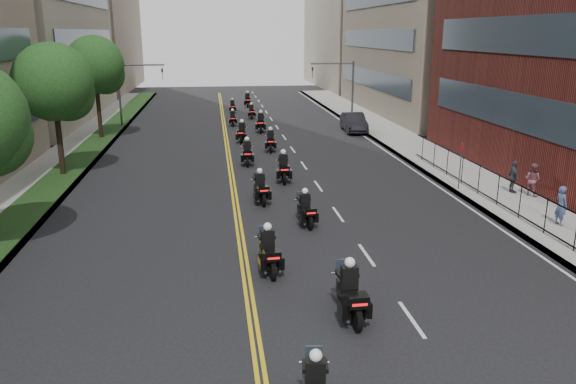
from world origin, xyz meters
name	(u,v)px	position (x,y,z in m)	size (l,w,h in m)	color
sidewalk_right	(436,160)	(12.00, 25.00, 0.07)	(4.00, 90.00, 0.15)	gray
sidewalk_left	(54,172)	(-12.00, 25.00, 0.07)	(4.00, 90.00, 0.15)	gray
grass_strip	(68,170)	(-11.20, 25.00, 0.17)	(2.00, 90.00, 0.04)	#163413
iron_fence	(532,208)	(11.00, 12.00, 0.90)	(0.05, 28.00, 1.50)	black
street_trees	(26,99)	(-11.05, 18.61, 5.13)	(4.40, 38.40, 7.98)	black
traffic_signal_right	(343,82)	(9.54, 42.00, 3.70)	(4.09, 0.20, 5.60)	#3F3F44
traffic_signal_left	(130,85)	(-9.54, 42.00, 3.70)	(4.09, 0.20, 5.60)	#3F3F44
motorcycle_1	(350,295)	(1.41, 5.37, 0.73)	(0.58, 2.50, 1.85)	black
motorcycle_2	(269,253)	(-0.63, 9.02, 0.70)	(0.63, 2.39, 1.76)	black
motorcycle_3	(306,211)	(1.47, 13.77, 0.64)	(0.62, 2.21, 1.63)	black
motorcycle_4	(260,189)	(-0.20, 17.39, 0.68)	(0.65, 2.32, 1.71)	black
motorcycle_5	(284,169)	(1.44, 21.29, 0.72)	(0.62, 2.47, 1.82)	black
motorcycle_6	(247,154)	(-0.33, 25.75, 0.70)	(0.58, 2.41, 1.78)	black
motorcycle_7	(271,142)	(1.57, 29.74, 0.68)	(0.64, 2.33, 1.72)	black
motorcycle_8	(242,133)	(-0.27, 33.36, 0.69)	(0.73, 2.37, 1.76)	black
motorcycle_9	(261,123)	(1.57, 37.71, 0.73)	(0.70, 2.52, 1.86)	black
motorcycle_10	(233,119)	(-0.66, 41.49, 0.60)	(0.48, 2.07, 1.53)	black
motorcycle_11	(251,112)	(1.32, 45.53, 0.62)	(0.49, 2.12, 1.57)	black
motorcycle_12	(233,107)	(-0.36, 49.84, 0.61)	(0.48, 2.08, 1.54)	black
motorcycle_13	(248,101)	(1.49, 54.26, 0.72)	(0.57, 2.47, 1.83)	black
parked_sedan	(354,122)	(9.40, 36.88, 0.79)	(1.67, 4.78, 1.57)	black
pedestrian_a	(561,205)	(12.24, 11.89, 1.02)	(0.63, 0.41, 1.73)	#44517E
pedestrian_b	(533,180)	(13.50, 16.26, 0.99)	(0.81, 0.63, 1.67)	#864953
pedestrian_c	(514,177)	(12.82, 16.89, 0.98)	(0.97, 0.41, 1.66)	#3A3A41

